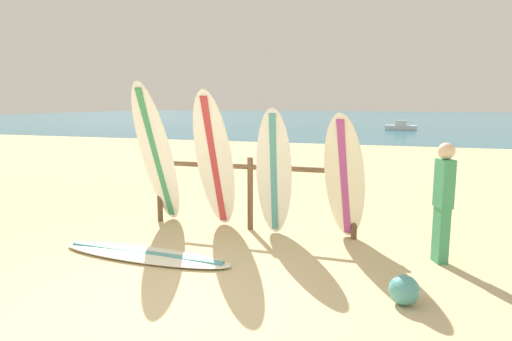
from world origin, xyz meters
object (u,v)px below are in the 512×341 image
surfboard_leaning_far_left (157,156)px  beach_ball (404,290)px  surfboard_rack (250,182)px  surfboard_leaning_left (215,163)px  beachgoer_standing (443,198)px  small_boat_offshore (401,127)px  surfboard_lying_on_sand (144,254)px  surfboard_leaning_center_left (274,174)px  surfboard_leaning_center (345,179)px

surfboard_leaning_far_left → beach_ball: surfboard_leaning_far_left is taller
surfboard_rack → surfboard_leaning_left: bearing=-140.3°
surfboard_rack → beachgoer_standing: beachgoer_standing is taller
surfboard_leaning_left → small_boat_offshore: bearing=84.0°
surfboard_lying_on_sand → beachgoer_standing: 3.92m
surfboard_rack → small_boat_offshore: surfboard_rack is taller
surfboard_leaning_center_left → small_boat_offshore: size_ratio=0.88×
surfboard_leaning_left → small_boat_offshore: 27.80m
beachgoer_standing → beach_ball: 1.62m
surfboard_leaning_far_left → surfboard_lying_on_sand: size_ratio=0.93×
surfboard_lying_on_sand → surfboard_leaning_center: bearing=28.5°
surfboard_leaning_center_left → surfboard_leaning_center: bearing=-1.0°
surfboard_leaning_center → small_boat_offshore: size_ratio=0.85×
beach_ball → surfboard_lying_on_sand: bearing=173.1°
surfboard_leaning_center → beach_ball: bearing=-64.6°
surfboard_lying_on_sand → small_boat_offshore: size_ratio=1.13×
surfboard_leaning_center_left → beach_ball: (1.85, -1.74, -0.83)m
small_boat_offshore → beach_ball: (-0.11, -29.31, -0.10)m
surfboard_leaning_center → beachgoer_standing: 1.31m
surfboard_leaning_far_left → surfboard_leaning_center: bearing=0.6°
surfboard_leaning_center_left → beach_ball: size_ratio=6.44×
surfboard_leaning_center_left → beach_ball: 2.67m
beachgoer_standing → beach_ball: (-0.45, -1.39, -0.69)m
surfboard_leaning_left → beach_ball: 3.38m
surfboard_rack → surfboard_lying_on_sand: surfboard_rack is taller
beachgoer_standing → surfboard_rack: bearing=166.7°
surfboard_rack → beachgoer_standing: (2.77, -0.65, 0.08)m
surfboard_leaning_left → surfboard_lying_on_sand: bearing=-110.7°
surfboard_leaning_center_left → surfboard_leaning_center: 1.04m
surfboard_leaning_left → surfboard_lying_on_sand: size_ratio=0.88×
surfboard_leaning_center → surfboard_lying_on_sand: 2.92m
surfboard_lying_on_sand → surfboard_leaning_far_left: bearing=112.0°
surfboard_leaning_left → surfboard_lying_on_sand: surfboard_leaning_left is taller
beachgoer_standing → surfboard_leaning_center: bearing=165.4°
surfboard_rack → surfboard_leaning_far_left: 1.55m
surfboard_leaning_left → beachgoer_standing: (3.22, -0.28, -0.27)m
surfboard_leaning_center_left → surfboard_lying_on_sand: 2.16m
surfboard_leaning_left → surfboard_leaning_center: (1.96, 0.04, -0.16)m
surfboard_leaning_left → surfboard_leaning_center: bearing=1.3°
surfboard_leaning_far_left → beachgoer_standing: size_ratio=1.53×
small_boat_offshore → surfboard_lying_on_sand: bearing=-96.6°
beachgoer_standing → beach_ball: size_ratio=5.05×
surfboard_leaning_far_left → surfboard_leaning_left: 1.01m
beach_ball → surfboard_leaning_left: bearing=148.9°
small_boat_offshore → surfboard_leaning_center_left: bearing=-94.1°
surfboard_leaning_far_left → surfboard_lying_on_sand: (0.52, -1.29, -1.14)m
surfboard_leaning_far_left → surfboard_leaning_left: surfboard_leaning_far_left is taller
surfboard_leaning_center → beach_ball: 2.06m
surfboard_rack → beach_ball: 3.16m
surfboard_leaning_left → beachgoer_standing: size_ratio=1.45×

